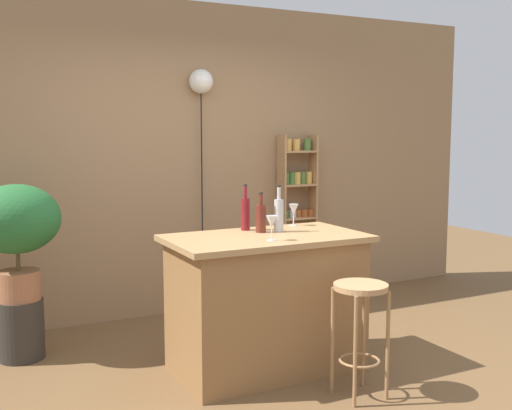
{
  "coord_description": "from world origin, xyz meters",
  "views": [
    {
      "loc": [
        -1.98,
        -3.45,
        1.67
      ],
      "look_at": [
        0.05,
        0.55,
        1.13
      ],
      "focal_mm": 44.15,
      "sensor_mm": 36.0,
      "label": 1
    }
  ],
  "objects_px": {
    "bottle_olive_oil": "(279,214)",
    "pendant_globe_light": "(201,85)",
    "bottle_spirits_clear": "(245,213)",
    "wine_glass_left": "(272,223)",
    "potted_plant": "(16,226)",
    "bottle_sauce_amber": "(261,217)",
    "wine_glass_center": "(294,210)",
    "bar_stool": "(360,313)",
    "plant_stool": "(21,329)",
    "spice_shelf": "(297,212)"
  },
  "relations": [
    {
      "from": "bottle_olive_oil",
      "to": "pendant_globe_light",
      "type": "distance_m",
      "value": 1.75
    },
    {
      "from": "bottle_spirits_clear",
      "to": "wine_glass_left",
      "type": "distance_m",
      "value": 0.46
    },
    {
      "from": "potted_plant",
      "to": "wine_glass_left",
      "type": "bearing_deg",
      "value": -39.67
    },
    {
      "from": "bottle_sauce_amber",
      "to": "bottle_olive_oil",
      "type": "distance_m",
      "value": 0.13
    },
    {
      "from": "bottle_spirits_clear",
      "to": "bottle_olive_oil",
      "type": "relative_size",
      "value": 1.0
    },
    {
      "from": "wine_glass_center",
      "to": "pendant_globe_light",
      "type": "xyz_separation_m",
      "value": [
        -0.23,
        1.24,
        1.0
      ]
    },
    {
      "from": "bar_stool",
      "to": "plant_stool",
      "type": "height_order",
      "value": "bar_stool"
    },
    {
      "from": "plant_stool",
      "to": "bottle_olive_oil",
      "type": "height_order",
      "value": "bottle_olive_oil"
    },
    {
      "from": "wine_glass_left",
      "to": "bar_stool",
      "type": "bearing_deg",
      "value": -50.71
    },
    {
      "from": "bottle_olive_oil",
      "to": "pendant_globe_light",
      "type": "xyz_separation_m",
      "value": [
        0.0,
        1.44,
        0.99
      ]
    },
    {
      "from": "bottle_sauce_amber",
      "to": "wine_glass_center",
      "type": "relative_size",
      "value": 1.73
    },
    {
      "from": "bottle_olive_oil",
      "to": "pendant_globe_light",
      "type": "bearing_deg",
      "value": 89.84
    },
    {
      "from": "bar_stool",
      "to": "bottle_sauce_amber",
      "type": "bearing_deg",
      "value": 110.04
    },
    {
      "from": "potted_plant",
      "to": "bottle_sauce_amber",
      "type": "height_order",
      "value": "potted_plant"
    },
    {
      "from": "potted_plant",
      "to": "bottle_spirits_clear",
      "type": "xyz_separation_m",
      "value": [
        1.47,
        -0.73,
        0.09
      ]
    },
    {
      "from": "potted_plant",
      "to": "bottle_olive_oil",
      "type": "distance_m",
      "value": 1.88
    },
    {
      "from": "wine_glass_center",
      "to": "pendant_globe_light",
      "type": "height_order",
      "value": "pendant_globe_light"
    },
    {
      "from": "plant_stool",
      "to": "wine_glass_center",
      "type": "relative_size",
      "value": 2.68
    },
    {
      "from": "potted_plant",
      "to": "wine_glass_left",
      "type": "height_order",
      "value": "potted_plant"
    },
    {
      "from": "spice_shelf",
      "to": "plant_stool",
      "type": "distance_m",
      "value": 2.76
    },
    {
      "from": "plant_stool",
      "to": "bottle_olive_oil",
      "type": "bearing_deg",
      "value": -28.59
    },
    {
      "from": "potted_plant",
      "to": "bar_stool",
      "type": "bearing_deg",
      "value": -42.35
    },
    {
      "from": "bottle_sauce_amber",
      "to": "wine_glass_left",
      "type": "relative_size",
      "value": 1.73
    },
    {
      "from": "potted_plant",
      "to": "wine_glass_center",
      "type": "relative_size",
      "value": 5.15
    },
    {
      "from": "bar_stool",
      "to": "potted_plant",
      "type": "bearing_deg",
      "value": 137.65
    },
    {
      "from": "potted_plant",
      "to": "bottle_sauce_amber",
      "type": "distance_m",
      "value": 1.75
    },
    {
      "from": "bar_stool",
      "to": "bottle_sauce_amber",
      "type": "xyz_separation_m",
      "value": [
        -0.29,
        0.79,
        0.52
      ]
    },
    {
      "from": "potted_plant",
      "to": "bottle_sauce_amber",
      "type": "bearing_deg",
      "value": -29.51
    },
    {
      "from": "bar_stool",
      "to": "wine_glass_left",
      "type": "bearing_deg",
      "value": 129.29
    },
    {
      "from": "bar_stool",
      "to": "spice_shelf",
      "type": "bearing_deg",
      "value": 69.13
    },
    {
      "from": "spice_shelf",
      "to": "bottle_spirits_clear",
      "type": "bearing_deg",
      "value": -133.4
    },
    {
      "from": "bottle_spirits_clear",
      "to": "wine_glass_left",
      "type": "bearing_deg",
      "value": -94.5
    },
    {
      "from": "spice_shelf",
      "to": "pendant_globe_light",
      "type": "distance_m",
      "value": 1.54
    },
    {
      "from": "wine_glass_left",
      "to": "bottle_olive_oil",
      "type": "bearing_deg",
      "value": 53.48
    },
    {
      "from": "spice_shelf",
      "to": "bottle_sauce_amber",
      "type": "relative_size",
      "value": 5.72
    },
    {
      "from": "pendant_globe_light",
      "to": "wine_glass_left",
      "type": "bearing_deg",
      "value": -97.2
    },
    {
      "from": "spice_shelf",
      "to": "plant_stool",
      "type": "bearing_deg",
      "value": -169.14
    },
    {
      "from": "plant_stool",
      "to": "bottle_spirits_clear",
      "type": "distance_m",
      "value": 1.85
    },
    {
      "from": "potted_plant",
      "to": "pendant_globe_light",
      "type": "height_order",
      "value": "pendant_globe_light"
    },
    {
      "from": "plant_stool",
      "to": "bottle_sauce_amber",
      "type": "distance_m",
      "value": 1.94
    },
    {
      "from": "potted_plant",
      "to": "bottle_spirits_clear",
      "type": "height_order",
      "value": "potted_plant"
    },
    {
      "from": "pendant_globe_light",
      "to": "plant_stool",
      "type": "bearing_deg",
      "value": -161.69
    },
    {
      "from": "bottle_spirits_clear",
      "to": "wine_glass_center",
      "type": "xyz_separation_m",
      "value": [
        0.42,
        0.03,
        -0.01
      ]
    },
    {
      "from": "wine_glass_left",
      "to": "bottle_spirits_clear",
      "type": "bearing_deg",
      "value": 85.5
    },
    {
      "from": "bottle_olive_oil",
      "to": "wine_glass_left",
      "type": "bearing_deg",
      "value": -126.52
    },
    {
      "from": "bar_stool",
      "to": "plant_stool",
      "type": "distance_m",
      "value": 2.47
    },
    {
      "from": "bottle_sauce_amber",
      "to": "pendant_globe_light",
      "type": "height_order",
      "value": "pendant_globe_light"
    },
    {
      "from": "bar_stool",
      "to": "bottle_olive_oil",
      "type": "relative_size",
      "value": 2.18
    },
    {
      "from": "plant_stool",
      "to": "pendant_globe_light",
      "type": "bearing_deg",
      "value": 18.31
    },
    {
      "from": "bar_stool",
      "to": "pendant_globe_light",
      "type": "xyz_separation_m",
      "value": [
        -0.16,
        2.2,
        1.53
      ]
    }
  ]
}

